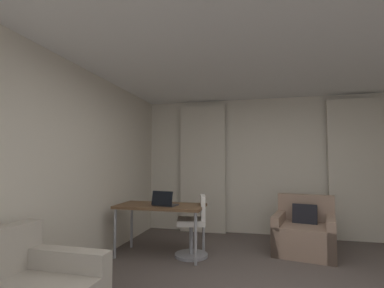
{
  "coord_description": "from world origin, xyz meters",
  "views": [
    {
      "loc": [
        -0.25,
        -2.68,
        1.37
      ],
      "look_at": [
        -1.18,
        1.2,
        1.62
      ],
      "focal_mm": 26.77,
      "sensor_mm": 36.0,
      "label": 1
    }
  ],
  "objects_px": {
    "desk_chair": "(194,229)",
    "laptop": "(164,203)",
    "desk": "(161,209)",
    "armchair": "(305,234)"
  },
  "relations": [
    {
      "from": "desk_chair",
      "to": "laptop",
      "type": "distance_m",
      "value": 0.58
    },
    {
      "from": "desk",
      "to": "laptop",
      "type": "xyz_separation_m",
      "value": [
        0.09,
        -0.1,
        0.11
      ]
    },
    {
      "from": "armchair",
      "to": "laptop",
      "type": "height_order",
      "value": "laptop"
    },
    {
      "from": "armchair",
      "to": "desk",
      "type": "height_order",
      "value": "armchair"
    },
    {
      "from": "desk_chair",
      "to": "armchair",
      "type": "bearing_deg",
      "value": 19.16
    },
    {
      "from": "desk",
      "to": "desk_chair",
      "type": "height_order",
      "value": "desk_chair"
    },
    {
      "from": "desk",
      "to": "desk_chair",
      "type": "relative_size",
      "value": 1.46
    },
    {
      "from": "laptop",
      "to": "desk",
      "type": "bearing_deg",
      "value": 132.86
    },
    {
      "from": "desk",
      "to": "armchair",
      "type": "bearing_deg",
      "value": 16.69
    },
    {
      "from": "armchair",
      "to": "desk",
      "type": "relative_size",
      "value": 0.79
    }
  ]
}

